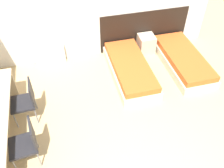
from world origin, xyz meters
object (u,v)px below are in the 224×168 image
Objects in this scene: bed_near_window at (130,69)px; bed_near_door at (183,60)px; chair_near_laptop at (26,100)px; nightstand at (146,44)px; chair_near_notebook at (26,142)px.

bed_near_door is (1.34, 0.00, 0.00)m from bed_near_window.
chair_near_laptop is at bearing -162.32° from bed_near_window.
nightstand is (-0.67, 0.78, 0.07)m from bed_near_door.
chair_near_laptop reaches higher than bed_near_door.
chair_near_laptop is 0.95m from chair_near_notebook.
chair_near_laptop is (-2.95, -1.50, 0.26)m from nightstand.
bed_near_door is at bearing -49.16° from nightstand.
nightstand is (0.67, 0.78, 0.07)m from bed_near_window.
nightstand is at bearing 25.18° from chair_near_laptop.
chair_near_laptop reaches higher than bed_near_window.
chair_near_laptop is at bearing -153.02° from nightstand.
bed_near_door is 2.20× the size of chair_near_notebook.
chair_near_notebook is (-2.28, -1.67, 0.33)m from bed_near_window.
bed_near_window is at bearing 180.00° from bed_near_door.
nightstand is 0.54× the size of chair_near_laptop.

